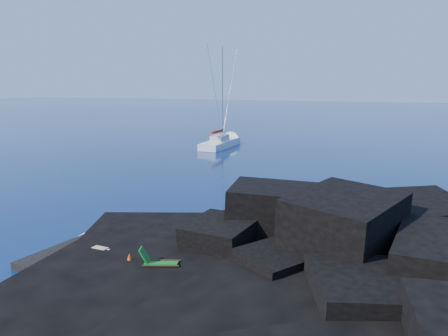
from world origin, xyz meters
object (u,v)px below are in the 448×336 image
object	(u,v)px
sunbather	(100,250)
marker_cone	(130,260)
sailboat	(221,147)
deck_chair	(161,258)

from	to	relation	value
sunbather	marker_cone	bearing A→B (deg)	-15.08
sailboat	deck_chair	bearing A→B (deg)	-72.36
deck_chair	sunbather	size ratio (longest dim) A/B	0.88
marker_cone	sunbather	bearing A→B (deg)	162.82
deck_chair	sunbather	xyz separation A→B (m)	(-3.65, 0.53, -0.37)
sailboat	sunbather	world-z (taller)	sailboat
deck_chair	marker_cone	bearing A→B (deg)	162.71
sailboat	sunbather	size ratio (longest dim) A/B	7.17
deck_chair	sunbather	bearing A→B (deg)	149.83
sunbather	marker_cone	size ratio (longest dim) A/B	3.14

